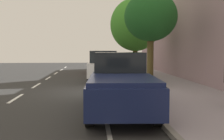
{
  "coord_description": "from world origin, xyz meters",
  "views": [
    {
      "loc": [
        0.07,
        -13.27,
        2.02
      ],
      "look_at": [
        1.17,
        2.15,
        0.9
      ],
      "focal_mm": 43.57,
      "sensor_mm": 36.0,
      "label": 1
    }
  ],
  "objects_px": {
    "street_tree_near_cyclist": "(151,17)",
    "bicycle_at_curb": "(120,82)",
    "cyclist_with_backpack": "(125,69)",
    "street_tree_mid_block": "(135,25)",
    "parked_suv_red_far": "(102,61)",
    "parked_suv_white_mid": "(104,65)",
    "parked_pickup_dark_blue_second": "(121,85)"
  },
  "relations": [
    {
      "from": "parked_pickup_dark_blue_second",
      "to": "street_tree_mid_block",
      "type": "relative_size",
      "value": 0.95
    },
    {
      "from": "parked_pickup_dark_blue_second",
      "to": "parked_suv_white_mid",
      "type": "height_order",
      "value": "parked_suv_white_mid"
    },
    {
      "from": "parked_suv_red_far",
      "to": "street_tree_mid_block",
      "type": "height_order",
      "value": "street_tree_mid_block"
    },
    {
      "from": "parked_suv_white_mid",
      "to": "bicycle_at_curb",
      "type": "distance_m",
      "value": 4.4
    },
    {
      "from": "parked_suv_white_mid",
      "to": "street_tree_near_cyclist",
      "type": "distance_m",
      "value": 5.18
    },
    {
      "from": "parked_pickup_dark_blue_second",
      "to": "cyclist_with_backpack",
      "type": "relative_size",
      "value": 3.11
    },
    {
      "from": "parked_suv_red_far",
      "to": "bicycle_at_curb",
      "type": "distance_m",
      "value": 10.41
    },
    {
      "from": "parked_suv_white_mid",
      "to": "cyclist_with_backpack",
      "type": "distance_m",
      "value": 4.83
    },
    {
      "from": "parked_suv_red_far",
      "to": "street_tree_near_cyclist",
      "type": "height_order",
      "value": "street_tree_near_cyclist"
    },
    {
      "from": "parked_pickup_dark_blue_second",
      "to": "street_tree_near_cyclist",
      "type": "distance_m",
      "value": 6.91
    },
    {
      "from": "parked_suv_white_mid",
      "to": "cyclist_with_backpack",
      "type": "xyz_separation_m",
      "value": [
        0.87,
        -4.75,
        0.04
      ]
    },
    {
      "from": "parked_pickup_dark_blue_second",
      "to": "parked_suv_white_mid",
      "type": "xyz_separation_m",
      "value": [
        -0.16,
        9.5,
        0.13
      ]
    },
    {
      "from": "cyclist_with_backpack",
      "to": "street_tree_mid_block",
      "type": "height_order",
      "value": "street_tree_mid_block"
    },
    {
      "from": "parked_suv_red_far",
      "to": "cyclist_with_backpack",
      "type": "relative_size",
      "value": 2.71
    },
    {
      "from": "parked_suv_white_mid",
      "to": "street_tree_mid_block",
      "type": "distance_m",
      "value": 4.07
    },
    {
      "from": "parked_suv_white_mid",
      "to": "bicycle_at_curb",
      "type": "bearing_deg",
      "value": -81.51
    },
    {
      "from": "parked_suv_white_mid",
      "to": "parked_suv_red_far",
      "type": "height_order",
      "value": "same"
    },
    {
      "from": "parked_suv_white_mid",
      "to": "street_tree_near_cyclist",
      "type": "height_order",
      "value": "street_tree_near_cyclist"
    },
    {
      "from": "cyclist_with_backpack",
      "to": "street_tree_mid_block",
      "type": "distance_m",
      "value": 7.14
    },
    {
      "from": "cyclist_with_backpack",
      "to": "street_tree_near_cyclist",
      "type": "bearing_deg",
      "value": 35.9
    },
    {
      "from": "parked_suv_white_mid",
      "to": "bicycle_at_curb",
      "type": "height_order",
      "value": "parked_suv_white_mid"
    },
    {
      "from": "bicycle_at_curb",
      "to": "street_tree_mid_block",
      "type": "xyz_separation_m",
      "value": [
        1.75,
        5.92,
        3.52
      ]
    },
    {
      "from": "parked_pickup_dark_blue_second",
      "to": "bicycle_at_curb",
      "type": "distance_m",
      "value": 5.25
    },
    {
      "from": "cyclist_with_backpack",
      "to": "parked_suv_red_far",
      "type": "bearing_deg",
      "value": 94.13
    },
    {
      "from": "parked_suv_red_far",
      "to": "cyclist_with_backpack",
      "type": "height_order",
      "value": "parked_suv_red_far"
    },
    {
      "from": "street_tree_mid_block",
      "to": "parked_suv_white_mid",
      "type": "bearing_deg",
      "value": -145.96
    },
    {
      "from": "parked_pickup_dark_blue_second",
      "to": "parked_suv_red_far",
      "type": "relative_size",
      "value": 1.14
    },
    {
      "from": "cyclist_with_backpack",
      "to": "street_tree_mid_block",
      "type": "relative_size",
      "value": 0.3
    },
    {
      "from": "parked_suv_red_far",
      "to": "street_tree_near_cyclist",
      "type": "distance_m",
      "value": 10.37
    },
    {
      "from": "street_tree_near_cyclist",
      "to": "street_tree_mid_block",
      "type": "distance_m",
      "value": 5.26
    },
    {
      "from": "street_tree_near_cyclist",
      "to": "bicycle_at_curb",
      "type": "bearing_deg",
      "value": -159.54
    },
    {
      "from": "parked_pickup_dark_blue_second",
      "to": "bicycle_at_curb",
      "type": "bearing_deg",
      "value": 84.69
    }
  ]
}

